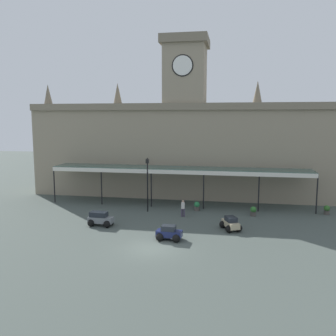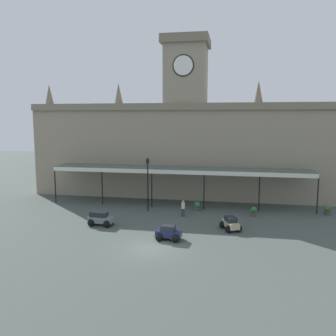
{
  "view_description": "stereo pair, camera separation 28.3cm",
  "coord_description": "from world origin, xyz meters",
  "px_view_note": "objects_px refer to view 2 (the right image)",
  "views": [
    {
      "loc": [
        5.8,
        -25.2,
        9.71
      ],
      "look_at": [
        0.0,
        6.99,
        5.13
      ],
      "focal_mm": 38.41,
      "sensor_mm": 36.0,
      "label": 1
    },
    {
      "loc": [
        6.08,
        -25.14,
        9.71
      ],
      "look_at": [
        0.0,
        6.99,
        5.13
      ],
      "focal_mm": 38.41,
      "sensor_mm": 36.0,
      "label": 2
    }
  ],
  "objects_px": {
    "car_grey_estate": "(100,219)",
    "planter_forecourt_centre": "(328,210)",
    "car_navy_sedan": "(169,234)",
    "victorian_lamppost": "(148,179)",
    "car_beige_sedan": "(231,224)",
    "planter_by_canopy": "(254,211)",
    "pedestrian_beside_cars": "(183,208)",
    "planter_near_kerb": "(197,206)"
  },
  "relations": [
    {
      "from": "car_grey_estate",
      "to": "planter_forecourt_centre",
      "type": "relative_size",
      "value": 2.39
    },
    {
      "from": "car_navy_sedan",
      "to": "victorian_lamppost",
      "type": "xyz_separation_m",
      "value": [
        -3.74,
        8.29,
        2.95
      ]
    },
    {
      "from": "car_grey_estate",
      "to": "car_beige_sedan",
      "type": "distance_m",
      "value": 11.68
    },
    {
      "from": "planter_by_canopy",
      "to": "car_grey_estate",
      "type": "bearing_deg",
      "value": -157.46
    },
    {
      "from": "victorian_lamppost",
      "to": "planter_by_canopy",
      "type": "distance_m",
      "value": 11.17
    },
    {
      "from": "victorian_lamppost",
      "to": "planter_forecourt_centre",
      "type": "bearing_deg",
      "value": 6.4
    },
    {
      "from": "car_beige_sedan",
      "to": "pedestrian_beside_cars",
      "type": "bearing_deg",
      "value": 143.59
    },
    {
      "from": "planter_forecourt_centre",
      "to": "planter_near_kerb",
      "type": "bearing_deg",
      "value": -176.54
    },
    {
      "from": "car_navy_sedan",
      "to": "planter_forecourt_centre",
      "type": "height_order",
      "value": "car_navy_sedan"
    },
    {
      "from": "pedestrian_beside_cars",
      "to": "planter_near_kerb",
      "type": "xyz_separation_m",
      "value": [
        1.13,
        2.55,
        -0.42
      ]
    },
    {
      "from": "pedestrian_beside_cars",
      "to": "victorian_lamppost",
      "type": "relative_size",
      "value": 0.3
    },
    {
      "from": "car_grey_estate",
      "to": "pedestrian_beside_cars",
      "type": "relative_size",
      "value": 1.38
    },
    {
      "from": "planter_forecourt_centre",
      "to": "planter_by_canopy",
      "type": "bearing_deg",
      "value": -165.71
    },
    {
      "from": "car_grey_estate",
      "to": "planter_by_canopy",
      "type": "height_order",
      "value": "car_grey_estate"
    },
    {
      "from": "car_navy_sedan",
      "to": "car_grey_estate",
      "type": "bearing_deg",
      "value": 158.31
    },
    {
      "from": "pedestrian_beside_cars",
      "to": "planter_forecourt_centre",
      "type": "height_order",
      "value": "pedestrian_beside_cars"
    },
    {
      "from": "car_grey_estate",
      "to": "car_navy_sedan",
      "type": "xyz_separation_m",
      "value": [
        6.81,
        -2.71,
        -0.06
      ]
    },
    {
      "from": "car_grey_estate",
      "to": "planter_near_kerb",
      "type": "distance_m",
      "value": 10.59
    },
    {
      "from": "planter_forecourt_centre",
      "to": "victorian_lamppost",
      "type": "bearing_deg",
      "value": -173.6
    },
    {
      "from": "car_beige_sedan",
      "to": "car_navy_sedan",
      "type": "relative_size",
      "value": 1.06
    },
    {
      "from": "car_beige_sedan",
      "to": "victorian_lamppost",
      "type": "xyz_separation_m",
      "value": [
        -8.58,
        4.76,
        2.95
      ]
    },
    {
      "from": "pedestrian_beside_cars",
      "to": "planter_by_canopy",
      "type": "bearing_deg",
      "value": 12.1
    },
    {
      "from": "planter_forecourt_centre",
      "to": "car_grey_estate",
      "type": "bearing_deg",
      "value": -160.23
    },
    {
      "from": "car_beige_sedan",
      "to": "planter_by_canopy",
      "type": "distance_m",
      "value": 5.39
    },
    {
      "from": "car_grey_estate",
      "to": "planter_forecourt_centre",
      "type": "bearing_deg",
      "value": 19.77
    },
    {
      "from": "pedestrian_beside_cars",
      "to": "planter_near_kerb",
      "type": "height_order",
      "value": "pedestrian_beside_cars"
    },
    {
      "from": "car_beige_sedan",
      "to": "car_navy_sedan",
      "type": "xyz_separation_m",
      "value": [
        -4.84,
        -3.53,
        0.0
      ]
    },
    {
      "from": "car_beige_sedan",
      "to": "planter_by_canopy",
      "type": "relative_size",
      "value": 2.33
    },
    {
      "from": "car_navy_sedan",
      "to": "victorian_lamppost",
      "type": "bearing_deg",
      "value": 114.28
    },
    {
      "from": "car_beige_sedan",
      "to": "planter_by_canopy",
      "type": "bearing_deg",
      "value": 66.05
    },
    {
      "from": "planter_by_canopy",
      "to": "planter_forecourt_centre",
      "type": "bearing_deg",
      "value": 14.29
    },
    {
      "from": "car_navy_sedan",
      "to": "planter_by_canopy",
      "type": "bearing_deg",
      "value": 50.26
    },
    {
      "from": "victorian_lamppost",
      "to": "planter_by_canopy",
      "type": "relative_size",
      "value": 5.88
    },
    {
      "from": "car_navy_sedan",
      "to": "pedestrian_beside_cars",
      "type": "xyz_separation_m",
      "value": [
        0.16,
        6.98,
        0.41
      ]
    },
    {
      "from": "pedestrian_beside_cars",
      "to": "planter_by_canopy",
      "type": "relative_size",
      "value": 1.74
    },
    {
      "from": "car_navy_sedan",
      "to": "victorian_lamppost",
      "type": "height_order",
      "value": "victorian_lamppost"
    },
    {
      "from": "car_beige_sedan",
      "to": "planter_forecourt_centre",
      "type": "height_order",
      "value": "car_beige_sedan"
    },
    {
      "from": "car_navy_sedan",
      "to": "planter_near_kerb",
      "type": "xyz_separation_m",
      "value": [
        1.29,
        9.53,
        -0.01
      ]
    },
    {
      "from": "planter_forecourt_centre",
      "to": "planter_near_kerb",
      "type": "height_order",
      "value": "same"
    },
    {
      "from": "car_grey_estate",
      "to": "planter_by_canopy",
      "type": "xyz_separation_m",
      "value": [
        13.83,
        5.74,
        -0.07
      ]
    },
    {
      "from": "victorian_lamppost",
      "to": "planter_forecourt_centre",
      "type": "distance_m",
      "value": 18.47
    },
    {
      "from": "car_beige_sedan",
      "to": "victorian_lamppost",
      "type": "bearing_deg",
      "value": 150.96
    }
  ]
}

